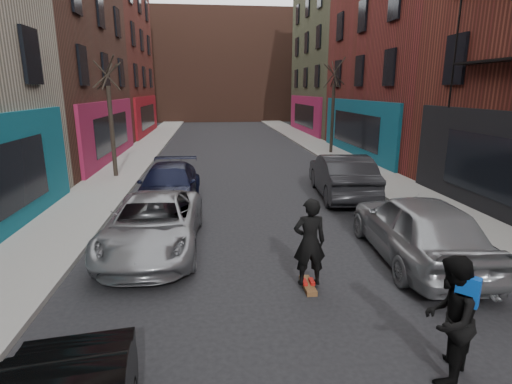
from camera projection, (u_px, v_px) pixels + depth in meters
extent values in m
cube|color=gray|center=(150.00, 144.00, 30.66)|extent=(2.50, 84.00, 0.13)
cube|color=gray|center=(309.00, 141.00, 32.03)|extent=(2.50, 84.00, 0.13)
cube|color=#47281E|center=(221.00, 68.00, 54.62)|extent=(40.00, 10.00, 14.00)
imported|color=gray|center=(154.00, 224.00, 10.49)|extent=(2.49, 5.18, 1.42)
imported|color=black|center=(169.00, 186.00, 14.54)|extent=(2.22, 5.11, 1.46)
imported|color=gray|center=(417.00, 227.00, 9.79)|extent=(2.33, 5.13, 1.71)
imported|color=black|center=(342.00, 175.00, 15.69)|extent=(2.28, 5.32, 1.70)
cube|color=brown|center=(308.00, 285.00, 8.58)|extent=(0.23, 0.80, 0.10)
imported|color=black|center=(309.00, 242.00, 8.33)|extent=(0.69, 0.46, 1.90)
imported|color=black|center=(449.00, 319.00, 5.70)|extent=(1.17, 1.17, 1.91)
cube|color=#0C41A9|center=(468.00, 291.00, 5.47)|extent=(0.31, 0.31, 0.42)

